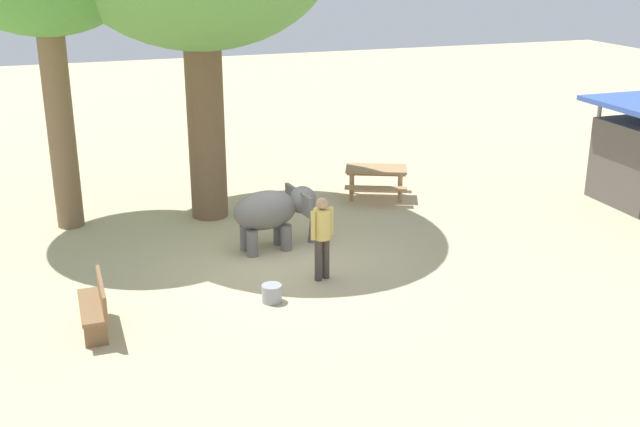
# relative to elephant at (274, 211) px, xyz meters

# --- Properties ---
(ground_plane) EXTENTS (60.00, 60.00, 0.00)m
(ground_plane) POSITION_rel_elephant_xyz_m (0.76, -0.07, -0.82)
(ground_plane) COLOR tan
(elephant) EXTENTS (1.24, 1.86, 1.28)m
(elephant) POSITION_rel_elephant_xyz_m (0.00, 0.00, 0.00)
(elephant) COLOR slate
(elephant) RESTS_ON ground_plane
(person_handler) EXTENTS (0.32, 0.49, 1.62)m
(person_handler) POSITION_rel_elephant_xyz_m (1.81, 0.42, 0.13)
(person_handler) COLOR #3F3833
(person_handler) RESTS_ON ground_plane
(wooden_bench) EXTENTS (1.40, 0.41, 0.88)m
(wooden_bench) POSITION_rel_elephant_xyz_m (2.58, -3.74, -0.35)
(wooden_bench) COLOR brown
(wooden_bench) RESTS_ON ground_plane
(picnic_table_near) EXTENTS (1.95, 1.97, 0.78)m
(picnic_table_near) POSITION_rel_elephant_xyz_m (-2.49, 3.34, -0.23)
(picnic_table_near) COLOR #9E7A51
(picnic_table_near) RESTS_ON ground_plane
(feed_bucket) EXTENTS (0.36, 0.36, 0.32)m
(feed_bucket) POSITION_rel_elephant_xyz_m (2.45, -0.75, -0.66)
(feed_bucket) COLOR gray
(feed_bucket) RESTS_ON ground_plane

